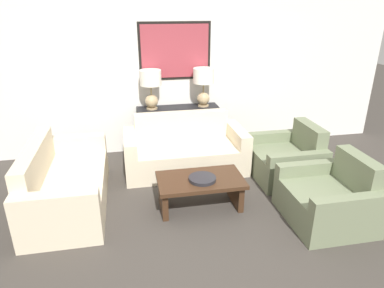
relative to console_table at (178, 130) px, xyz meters
name	(u,v)px	position (x,y,z in m)	size (l,w,h in m)	color
ground_plane	(209,229)	(0.00, -2.25, -0.41)	(20.00, 20.00, 0.00)	#3D3833
back_wall	(175,73)	(0.00, 0.27, 0.92)	(7.58, 0.12, 2.65)	silver
console_table	(178,130)	(0.00, 0.00, 0.00)	(1.36, 0.39, 0.81)	black
table_lamp_left	(151,84)	(-0.43, 0.00, 0.82)	(0.34, 0.34, 0.64)	tan
table_lamp_right	(204,82)	(0.43, 0.00, 0.82)	(0.34, 0.34, 0.64)	tan
couch_by_back_wall	(185,152)	(0.00, -0.64, -0.12)	(1.84, 0.89, 0.83)	beige
couch_by_side	(65,185)	(-1.68, -1.39, -0.12)	(0.89, 1.84, 0.83)	beige
coffee_table	(200,186)	(0.00, -1.76, -0.11)	(1.07, 0.62, 0.41)	#3D2616
decorative_bowl	(202,179)	(0.01, -1.81, 0.02)	(0.34, 0.34, 0.04)	#232328
armchair_near_back_wall	(287,160)	(1.44, -1.20, -0.13)	(0.90, 0.99, 0.80)	#707A5B
armchair_near_camera	(329,199)	(1.44, -2.33, -0.13)	(0.90, 0.99, 0.80)	#707A5B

